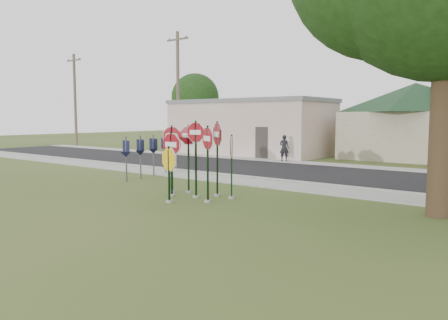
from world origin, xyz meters
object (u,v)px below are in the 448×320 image
Objects in this scene: stop_sign_yellow at (169,168)px; stop_sign_left at (171,154)px; pedestrian at (284,148)px; stop_sign_center at (196,148)px; utility_pole_near at (178,90)px.

stop_sign_left reaches higher than stop_sign_yellow.
stop_sign_yellow is at bearing -49.26° from stop_sign_left.
stop_sign_yellow reaches higher than pedestrian.
stop_sign_yellow is at bearing 88.58° from pedestrian.
stop_sign_center is 0.30× the size of utility_pole_near.
stop_sign_center is 1.35m from stop_sign_yellow.
utility_pole_near is at bearing 135.59° from stop_sign_center.
utility_pole_near is at bearing 132.94° from stop_sign_yellow.
stop_sign_left is 19.56m from utility_pole_near.
stop_sign_yellow is (-0.12, -1.20, -0.59)m from stop_sign_center.
stop_sign_left is at bearing 86.35° from pedestrian.
stop_sign_yellow is 1.19× the size of pedestrian.
stop_sign_left is at bearing -46.93° from utility_pole_near.
pedestrian is at bearing -5.59° from utility_pole_near.
utility_pole_near is 5.67× the size of pedestrian.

